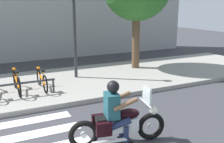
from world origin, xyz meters
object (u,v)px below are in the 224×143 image
(bicycle_5, at_px, (17,82))
(bicycle_6, at_px, (42,79))
(motorcycle, at_px, (119,124))
(street_lamp, at_px, (74,9))
(rider, at_px, (115,109))

(bicycle_5, height_order, bicycle_6, bicycle_5)
(motorcycle, distance_m, street_lamp, 5.70)
(motorcycle, height_order, rider, rider)
(rider, height_order, bicycle_6, rider)
(rider, xyz_separation_m, bicycle_6, (-0.68, 4.16, -0.34))
(bicycle_6, distance_m, street_lamp, 2.93)
(motorcycle, relative_size, bicycle_6, 1.32)
(rider, xyz_separation_m, bicycle_5, (-1.48, 4.16, -0.32))
(rider, bearing_deg, bicycle_5, 109.61)
(bicycle_5, relative_size, bicycle_6, 1.07)
(motorcycle, xyz_separation_m, street_lamp, (0.77, 5.14, 2.33))
(motorcycle, xyz_separation_m, rider, (-0.08, 0.02, 0.37))
(bicycle_5, bearing_deg, street_lamp, 22.50)
(rider, xyz_separation_m, street_lamp, (0.85, 5.13, 1.96))
(bicycle_5, height_order, street_lamp, street_lamp)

